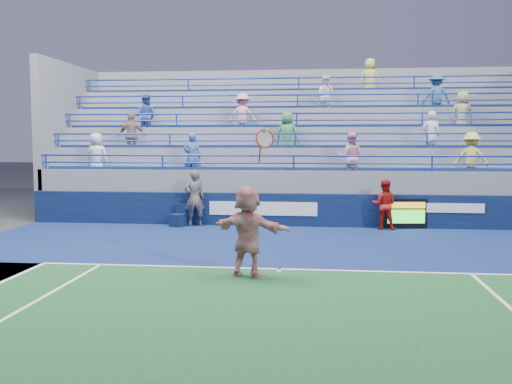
# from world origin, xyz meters

# --- Properties ---
(ground) EXTENTS (120.00, 120.00, 0.00)m
(ground) POSITION_xyz_m (0.00, 0.00, 0.00)
(ground) COLOR #333538
(sponsor_wall) EXTENTS (18.00, 0.32, 1.10)m
(sponsor_wall) POSITION_xyz_m (0.00, 6.50, 0.55)
(sponsor_wall) COLOR #091336
(sponsor_wall) RESTS_ON ground
(bleacher_stand) EXTENTS (18.00, 5.60, 6.13)m
(bleacher_stand) POSITION_xyz_m (0.01, 10.27, 1.54)
(bleacher_stand) COLOR slate
(bleacher_stand) RESTS_ON ground
(serve_speed_board) EXTENTS (1.42, 0.32, 0.98)m
(serve_speed_board) POSITION_xyz_m (3.65, 6.34, 0.49)
(serve_speed_board) COLOR black
(serve_speed_board) RESTS_ON ground
(judge_chair) EXTENTS (0.56, 0.57, 0.76)m
(judge_chair) POSITION_xyz_m (-3.80, 5.96, 0.24)
(judge_chair) COLOR #0C1B3B
(judge_chair) RESTS_ON ground
(tennis_player) EXTENTS (1.87, 1.22, 3.09)m
(tennis_player) POSITION_xyz_m (-0.61, -0.72, 0.97)
(tennis_player) COLOR silver
(tennis_player) RESTS_ON ground
(line_judge) EXTENTS (0.81, 0.68, 1.88)m
(line_judge) POSITION_xyz_m (-3.27, 6.14, 0.94)
(line_judge) COLOR #151739
(line_judge) RESTS_ON ground
(ball_girl) EXTENTS (0.87, 0.73, 1.61)m
(ball_girl) POSITION_xyz_m (2.93, 6.12, 0.81)
(ball_girl) COLOR #A51612
(ball_girl) RESTS_ON ground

